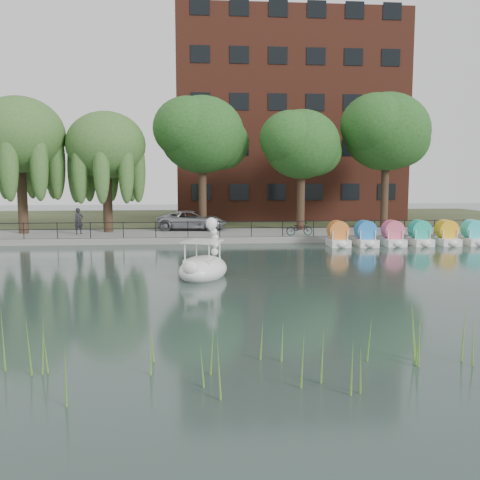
{
  "coord_description": "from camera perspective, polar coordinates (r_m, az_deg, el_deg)",
  "views": [
    {
      "loc": [
        -1.54,
        -20.2,
        4.22
      ],
      "look_at": [
        0.5,
        4.0,
        1.3
      ],
      "focal_mm": 40.0,
      "sensor_mm": 36.0,
      "label": 1
    }
  ],
  "objects": [
    {
      "name": "reed_bank",
      "position": [
        11.84,
        13.07,
        -11.13
      ],
      "size": [
        24.0,
        2.4,
        1.2
      ],
      "color": "#669938",
      "rests_on": "ground_plane"
    },
    {
      "name": "willow_mid",
      "position": [
        37.73,
        -14.1,
        9.73
      ],
      "size": [
        5.32,
        5.32,
        8.15
      ],
      "color": "#473323",
      "rests_on": "promenade"
    },
    {
      "name": "bicycle",
      "position": [
        34.63,
        6.35,
        1.31
      ],
      "size": [
        0.73,
        1.76,
        1.0
      ],
      "primitive_type": "imported",
      "rotation": [
        0.0,
        0.0,
        1.65
      ],
      "color": "gray",
      "rests_on": "promenade"
    },
    {
      "name": "ground_plane",
      "position": [
        20.7,
        -0.45,
        -4.91
      ],
      "size": [
        120.0,
        120.0,
        0.0
      ],
      "primitive_type": "plane",
      "color": "#374B48"
    },
    {
      "name": "apartment_building",
      "position": [
        51.15,
        4.94,
        12.6
      ],
      "size": [
        20.0,
        10.07,
        18.0
      ],
      "color": "#4C1E16",
      "rests_on": "land_strip"
    },
    {
      "name": "willow_left",
      "position": [
        38.54,
        -22.48,
        10.29
      ],
      "size": [
        5.88,
        5.88,
        9.01
      ],
      "color": "#473323",
      "rests_on": "promenade"
    },
    {
      "name": "pedestrian",
      "position": [
        36.69,
        -16.82,
        2.14
      ],
      "size": [
        0.85,
        0.84,
        1.98
      ],
      "primitive_type": "imported",
      "rotation": [
        0.0,
        0.0,
        0.75
      ],
      "color": "black",
      "rests_on": "promenade"
    },
    {
      "name": "broadleaf_right",
      "position": [
        38.51,
        6.59,
        10.03
      ],
      "size": [
        5.4,
        5.4,
        8.32
      ],
      "color": "#473323",
      "rests_on": "promenade"
    },
    {
      "name": "minivan",
      "position": [
        38.08,
        -5.15,
        2.26
      ],
      "size": [
        3.15,
        5.89,
        1.58
      ],
      "primitive_type": "imported",
      "rotation": [
        0.0,
        0.0,
        1.47
      ],
      "color": "gray",
      "rests_on": "promenade"
    },
    {
      "name": "promenade",
      "position": [
        36.46,
        -2.36,
        0.52
      ],
      "size": [
        40.0,
        6.0,
        0.4
      ],
      "primitive_type": "cube",
      "color": "gray",
      "rests_on": "ground_plane"
    },
    {
      "name": "land_strip",
      "position": [
        50.39,
        -3.05,
        2.24
      ],
      "size": [
        60.0,
        22.0,
        0.36
      ],
      "primitive_type": "cube",
      "color": "#47512D",
      "rests_on": "ground_plane"
    },
    {
      "name": "pedal_boat_row",
      "position": [
        34.14,
        17.32,
        0.47
      ],
      "size": [
        9.65,
        1.7,
        1.4
      ],
      "color": "white",
      "rests_on": "ground_plane"
    },
    {
      "name": "kerb",
      "position": [
        33.53,
        -2.15,
        -0.04
      ],
      "size": [
        40.0,
        0.25,
        0.4
      ],
      "primitive_type": "cube",
      "color": "gray",
      "rests_on": "ground_plane"
    },
    {
      "name": "railing",
      "position": [
        33.63,
        -2.17,
        1.6
      ],
      "size": [
        32.0,
        0.05,
        1.0
      ],
      "color": "black",
      "rests_on": "promenade"
    },
    {
      "name": "broadleaf_center",
      "position": [
        38.31,
        -4.07,
        11.09
      ],
      "size": [
        6.0,
        6.0,
        9.25
      ],
      "color": "#473323",
      "rests_on": "promenade"
    },
    {
      "name": "broadleaf_far",
      "position": [
        41.29,
        15.37,
        11.03
      ],
      "size": [
        6.3,
        6.3,
        9.71
      ],
      "color": "#473323",
      "rests_on": "promenade"
    },
    {
      "name": "swan_boat",
      "position": [
        22.41,
        -3.89,
        -2.63
      ],
      "size": [
        2.83,
        3.37,
        2.44
      ],
      "rotation": [
        0.0,
        0.0,
        -0.42
      ],
      "color": "white",
      "rests_on": "ground_plane"
    }
  ]
}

